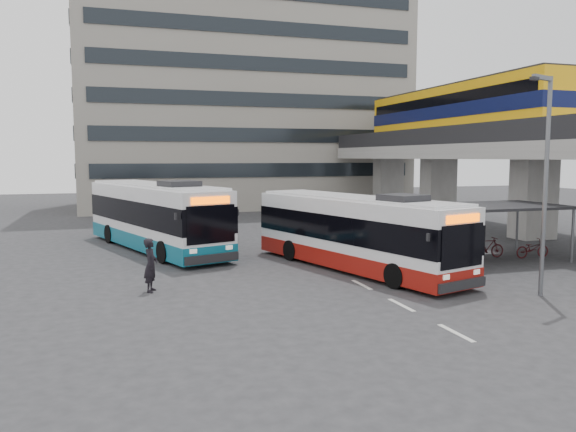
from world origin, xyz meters
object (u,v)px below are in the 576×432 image
object	(u,v)px
bus_main	(355,233)
bus_teal	(155,217)
pedestrian	(151,265)
lamp_post	(545,173)

from	to	relation	value
bus_main	bus_teal	distance (m)	10.90
bus_teal	pedestrian	xyz separation A→B (m)	(-0.80, -9.33, -0.73)
bus_main	bus_teal	world-z (taller)	bus_teal
bus_main	bus_teal	xyz separation A→B (m)	(-7.67, 7.75, 0.14)
bus_teal	lamp_post	world-z (taller)	lamp_post
pedestrian	lamp_post	bearing A→B (deg)	-93.02
bus_main	pedestrian	size ratio (longest dim) A/B	6.02
bus_main	bus_teal	size ratio (longest dim) A/B	0.92
bus_main	lamp_post	world-z (taller)	lamp_post
bus_teal	pedestrian	world-z (taller)	bus_teal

